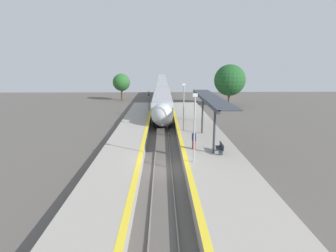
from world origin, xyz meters
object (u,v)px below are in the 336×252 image
object	(u,v)px
platform_bench	(220,148)
lamppost_mid	(184,104)
lamppost_near	(194,124)
railway_signal	(149,101)
train	(162,87)
person_waiting	(194,140)

from	to	relation	value
platform_bench	lamppost_mid	xyz separation A→B (m)	(-2.57, 7.97, 2.64)
lamppost_near	railway_signal	bearing A→B (deg)	101.42
platform_bench	lamppost_near	distance (m)	4.24
train	railway_signal	size ratio (longest dim) A/B	20.77
train	lamppost_mid	size ratio (longest dim) A/B	15.85
lamppost_mid	platform_bench	bearing A→B (deg)	-72.12
train	person_waiting	xyz separation A→B (m)	(2.85, -51.01, -0.42)
person_waiting	lamppost_near	world-z (taller)	lamppost_near
railway_signal	train	bearing A→B (deg)	86.12
train	railway_signal	bearing A→B (deg)	-93.88
platform_bench	lamppost_near	bearing A→B (deg)	-140.77
platform_bench	person_waiting	size ratio (longest dim) A/B	0.92
train	railway_signal	distance (m)	31.65
platform_bench	lamppost_mid	distance (m)	8.78
lamppost_near	train	bearing A→B (deg)	92.58
person_waiting	platform_bench	bearing A→B (deg)	-28.89
lamppost_near	lamppost_mid	distance (m)	10.07
train	lamppost_near	world-z (taller)	lamppost_near
platform_bench	person_waiting	bearing A→B (deg)	151.11
platform_bench	lamppost_mid	size ratio (longest dim) A/B	0.28
lamppost_near	lamppost_mid	size ratio (longest dim) A/B	1.00
train	person_waiting	world-z (taller)	train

